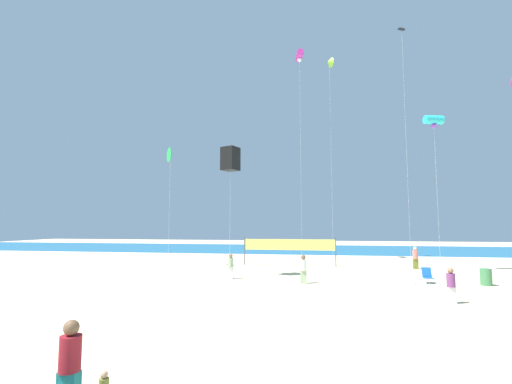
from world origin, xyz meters
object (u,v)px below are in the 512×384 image
kite_black_box (230,159)px  folding_beach_chair (427,275)px  beachgoer_sage_shirt (231,265)px  kite_black_diamond (402,35)px  kite_green_delta (170,155)px  beachgoer_white_shirt (303,268)px  trash_barrel (486,277)px  mother_figure (70,364)px  volleyball_net (289,246)px  beachgoer_plum_shirt (451,284)px  kite_cyan_tube (434,121)px  beachgoer_coral_shirt (415,257)px  kite_magenta_tube (300,56)px  beach_handbag (411,281)px  kite_lime_delta (329,63)px

kite_black_box → folding_beach_chair: bearing=-2.3°
beachgoer_sage_shirt → kite_black_diamond: kite_black_diamond is taller
folding_beach_chair → kite_black_diamond: 21.49m
folding_beach_chair → kite_green_delta: bearing=153.6°
beachgoer_white_shirt → trash_barrel: (10.07, 1.04, -0.41)m
mother_figure → volleyball_net: (2.12, 23.72, 0.75)m
beachgoer_plum_shirt → kite_cyan_tube: (3.00, 10.77, 10.27)m
beachgoer_coral_shirt → kite_magenta_tube: kite_magenta_tube is taller
beach_handbag → kite_cyan_tube: kite_cyan_tube is taller
beachgoer_plum_shirt → kite_magenta_tube: (-7.10, 17.07, 19.15)m
beachgoer_plum_shirt → beachgoer_white_shirt: (-6.48, 4.18, 0.06)m
volleyball_net → beachgoer_white_shirt: bearing=-80.3°
beach_handbag → kite_black_diamond: size_ratio=0.02×
beach_handbag → kite_black_box: bearing=176.1°
trash_barrel → kite_cyan_tube: size_ratio=0.08×
beachgoer_coral_shirt → volleyball_net: bearing=-85.6°
kite_lime_delta → kite_cyan_tube: 14.32m
beachgoer_coral_shirt → kite_black_diamond: kite_black_diamond is taller
beachgoer_sage_shirt → trash_barrel: bearing=77.0°
kite_black_box → volleyball_net: bearing=64.3°
beachgoer_white_shirt → kite_lime_delta: bearing=175.8°
beachgoer_coral_shirt → beachgoer_white_shirt: size_ratio=1.04×
beachgoer_sage_shirt → beachgoer_coral_shirt: beachgoer_coral_shirt is taller
kite_lime_delta → kite_black_diamond: bearing=-38.4°
kite_black_diamond → kite_green_delta: size_ratio=2.14×
beachgoer_sage_shirt → volleyball_net: bearing=145.1°
beachgoer_sage_shirt → kite_lime_delta: 24.84m
folding_beach_chair → kite_green_delta: size_ratio=0.09×
beach_handbag → kite_black_diamond: (2.33, 9.28, 19.77)m
volleyball_net → kite_cyan_tube: kite_cyan_tube is taller
kite_green_delta → kite_lime_delta: bearing=34.5°
folding_beach_chair → kite_black_diamond: bearing=69.8°
beach_handbag → kite_lime_delta: 24.70m
beach_handbag → kite_magenta_tube: 24.04m
mother_figure → beachgoer_plum_shirt: size_ratio=1.08×
kite_cyan_tube → beachgoer_sage_shirt: bearing=-158.6°
mother_figure → kite_green_delta: kite_green_delta is taller
beachgoer_coral_shirt → kite_black_diamond: (0.21, 2.17, 19.02)m
mother_figure → beachgoer_coral_shirt: size_ratio=0.97×
beachgoer_white_shirt → kite_green_delta: 14.92m
beachgoer_coral_shirt → kite_cyan_tube: bearing=46.9°
beachgoer_plum_shirt → kite_black_box: kite_black_box is taller
kite_lime_delta → kite_black_box: bearing=-118.3°
beachgoer_coral_shirt → beachgoer_plum_shirt: 12.46m
folding_beach_chair → volleyball_net: (-8.58, 7.41, 1.17)m
kite_lime_delta → kite_cyan_tube: size_ratio=1.80×
kite_green_delta → kite_cyan_tube: size_ratio=0.84×
beachgoer_plum_shirt → kite_lime_delta: bearing=-154.2°
trash_barrel → volleyball_net: bearing=146.4°
beachgoer_white_shirt → kite_black_box: bearing=-105.7°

